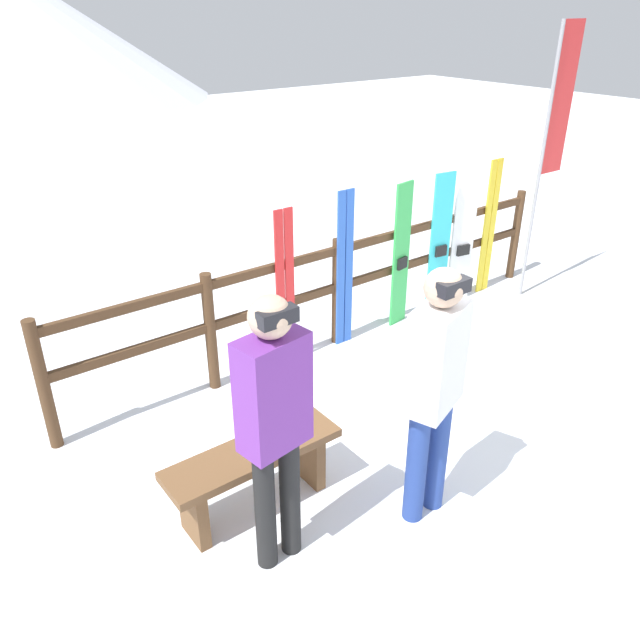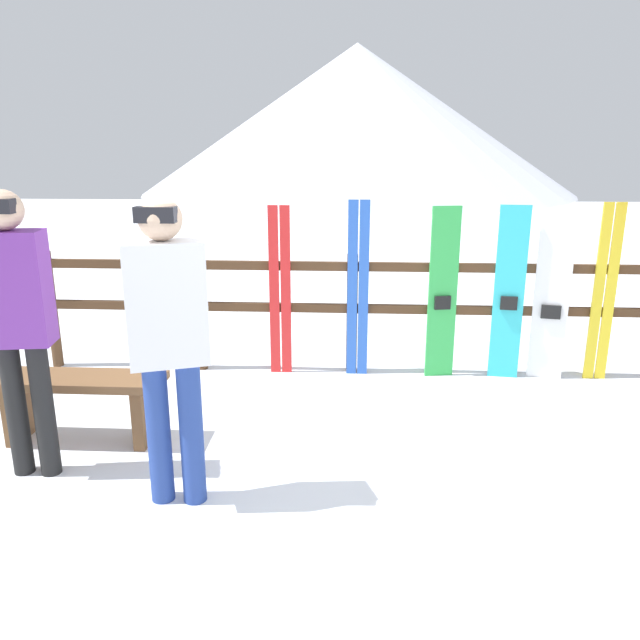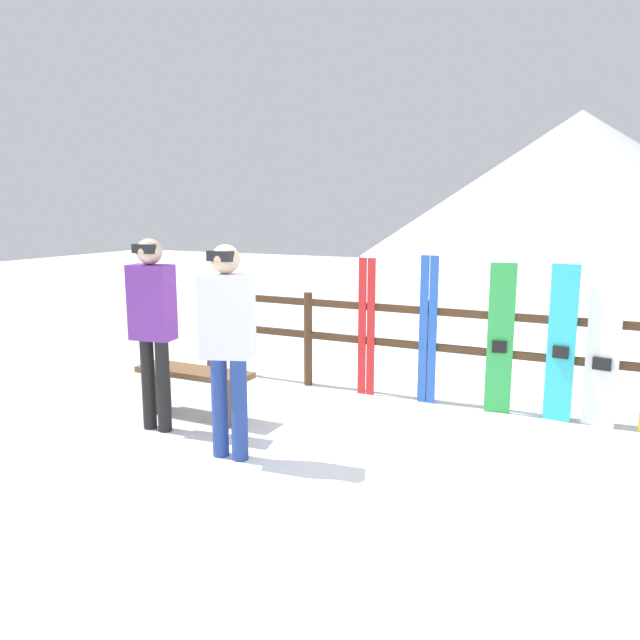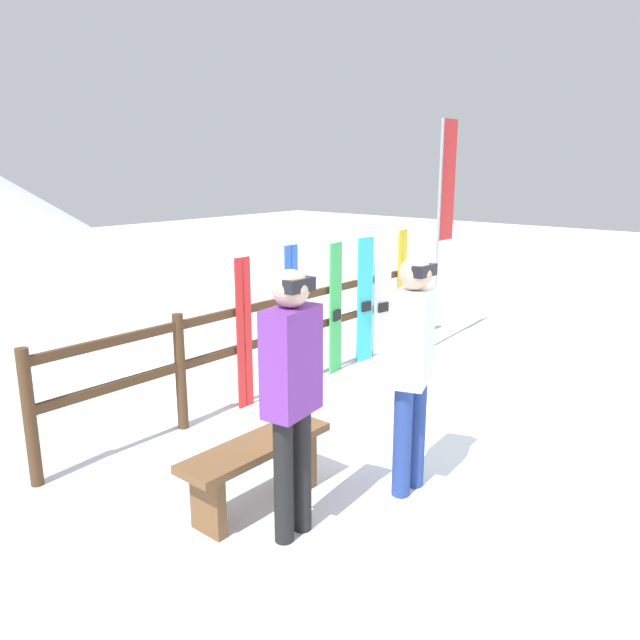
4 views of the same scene
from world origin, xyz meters
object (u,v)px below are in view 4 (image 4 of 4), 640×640
object	(u,v)px
person_purple	(292,384)
person_white	(412,358)
snowboard_cyan	(365,300)
snowboard_white	(382,302)
ski_pair_yellow	(401,289)
ski_pair_blue	(292,319)
bench	(257,460)
rental_flag	(444,204)
ski_pair_red	(244,334)
snowboard_green	(336,309)

from	to	relation	value
person_purple	person_white	xyz separation A→B (m)	(1.01, -0.26, -0.02)
snowboard_cyan	snowboard_white	world-z (taller)	snowboard_cyan
ski_pair_yellow	ski_pair_blue	bearing A→B (deg)	180.00
bench	rental_flag	xyz separation A→B (m)	(4.54, 1.12, 1.56)
ski_pair_red	ski_pair_yellow	xyz separation A→B (m)	(2.88, -0.00, 0.02)
snowboard_green	ski_pair_blue	bearing A→B (deg)	179.75
snowboard_white	ski_pair_yellow	distance (m)	0.46
snowboard_green	bench	bearing A→B (deg)	-151.63
bench	rental_flag	distance (m)	4.93
person_purple	ski_pair_yellow	bearing A→B (deg)	24.47
snowboard_white	rental_flag	size ratio (longest dim) A/B	0.47
snowboard_white	rental_flag	bearing A→B (deg)	-23.17
person_white	snowboard_green	bearing A→B (deg)	50.23
ski_pair_red	snowboard_white	size ratio (longest dim) A/B	1.11
ski_pair_red	snowboard_cyan	world-z (taller)	snowboard_cyan
ski_pair_red	snowboard_green	xyz separation A→B (m)	(1.46, -0.00, -0.00)
bench	snowboard_green	xyz separation A→B (m)	(2.74, 1.48, 0.41)
snowboard_green	snowboard_cyan	world-z (taller)	snowboard_cyan
person_purple	snowboard_white	size ratio (longest dim) A/B	1.30
person_white	snowboard_white	bearing A→B (deg)	38.24
ski_pair_red	snowboard_cyan	distance (m)	2.05
ski_pair_red	snowboard_white	xyz separation A→B (m)	(2.43, -0.00, -0.08)
snowboard_green	snowboard_white	distance (m)	0.96
person_purple	snowboard_cyan	world-z (taller)	person_purple
bench	person_purple	world-z (taller)	person_purple
person_purple	rental_flag	size ratio (longest dim) A/B	0.61
ski_pair_yellow	rental_flag	bearing A→B (deg)	-42.99
snowboard_green	snowboard_cyan	xyz separation A→B (m)	(0.58, 0.00, 0.01)
person_white	snowboard_white	xyz separation A→B (m)	(2.79, 2.20, -0.37)
bench	person_white	size ratio (longest dim) A/B	0.68
person_purple	snowboard_white	distance (m)	4.28
bench	snowboard_white	distance (m)	4.00
bench	ski_pair_red	distance (m)	2.00
person_purple	snowboard_white	world-z (taller)	person_purple
bench	ski_pair_blue	xyz separation A→B (m)	(1.98, 1.48, 0.44)
ski_pair_yellow	rental_flag	xyz separation A→B (m)	(0.39, -0.37, 1.12)
ski_pair_red	ski_pair_blue	distance (m)	0.70
bench	ski_pair_red	bearing A→B (deg)	49.35
person_purple	ski_pair_yellow	size ratio (longest dim) A/B	1.14
ski_pair_red	ski_pair_blue	world-z (taller)	ski_pair_blue
person_white	ski_pair_red	distance (m)	2.25
person_white	snowboard_cyan	distance (m)	3.28
person_white	snowboard_cyan	size ratio (longest dim) A/B	1.15
bench	ski_pair_blue	bearing A→B (deg)	36.86
ski_pair_red	rental_flag	bearing A→B (deg)	-6.37
bench	snowboard_green	size ratio (longest dim) A/B	0.79
ski_pair_blue	rental_flag	bearing A→B (deg)	-8.10
person_white	snowboard_white	distance (m)	3.57
person_purple	snowboard_cyan	xyz separation A→B (m)	(3.43, 1.93, -0.30)
ski_pair_blue	ski_pair_yellow	world-z (taller)	ski_pair_blue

